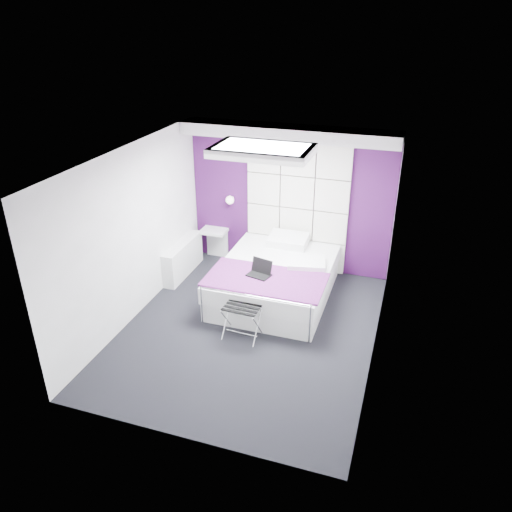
{
  "coord_description": "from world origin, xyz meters",
  "views": [
    {
      "loc": [
        2.02,
        -5.81,
        4.26
      ],
      "look_at": [
        -0.01,
        0.35,
        1.05
      ],
      "focal_mm": 35.0,
      "sensor_mm": 36.0,
      "label": 1
    }
  ],
  "objects_px": {
    "bed": "(275,279)",
    "luggage_rack": "(242,322)",
    "nightstand": "(214,231)",
    "radiator": "(183,258)",
    "wall_lamp": "(231,199)",
    "laptop": "(260,271)"
  },
  "relations": [
    {
      "from": "bed",
      "to": "nightstand",
      "type": "xyz_separation_m",
      "value": [
        -1.47,
        0.97,
        0.25
      ]
    },
    {
      "from": "nightstand",
      "to": "luggage_rack",
      "type": "height_order",
      "value": "nightstand"
    },
    {
      "from": "nightstand",
      "to": "wall_lamp",
      "type": "bearing_deg",
      "value": 6.9
    },
    {
      "from": "bed",
      "to": "radiator",
      "type": "bearing_deg",
      "value": 172.14
    },
    {
      "from": "wall_lamp",
      "to": "laptop",
      "type": "xyz_separation_m",
      "value": [
        1.02,
        -1.46,
        -0.54
      ]
    },
    {
      "from": "bed",
      "to": "nightstand",
      "type": "height_order",
      "value": "bed"
    },
    {
      "from": "radiator",
      "to": "nightstand",
      "type": "height_order",
      "value": "nightstand"
    },
    {
      "from": "laptop",
      "to": "luggage_rack",
      "type": "bearing_deg",
      "value": -76.54
    },
    {
      "from": "radiator",
      "to": "bed",
      "type": "bearing_deg",
      "value": -7.86
    },
    {
      "from": "laptop",
      "to": "radiator",
      "type": "bearing_deg",
      "value": 171.41
    },
    {
      "from": "nightstand",
      "to": "laptop",
      "type": "relative_size",
      "value": 1.37
    },
    {
      "from": "luggage_rack",
      "to": "wall_lamp",
      "type": "bearing_deg",
      "value": 117.16
    },
    {
      "from": "bed",
      "to": "luggage_rack",
      "type": "relative_size",
      "value": 4.32
    },
    {
      "from": "wall_lamp",
      "to": "radiator",
      "type": "xyz_separation_m",
      "value": [
        -0.64,
        -0.76,
        -0.92
      ]
    },
    {
      "from": "wall_lamp",
      "to": "luggage_rack",
      "type": "distance_m",
      "value": 2.65
    },
    {
      "from": "bed",
      "to": "laptop",
      "type": "height_order",
      "value": "laptop"
    },
    {
      "from": "luggage_rack",
      "to": "laptop",
      "type": "bearing_deg",
      "value": 92.34
    },
    {
      "from": "radiator",
      "to": "luggage_rack",
      "type": "xyz_separation_m",
      "value": [
        1.65,
        -1.49,
        -0.05
      ]
    },
    {
      "from": "nightstand",
      "to": "luggage_rack",
      "type": "relative_size",
      "value": 0.93
    },
    {
      "from": "radiator",
      "to": "laptop",
      "type": "bearing_deg",
      "value": -22.79
    },
    {
      "from": "nightstand",
      "to": "luggage_rack",
      "type": "xyz_separation_m",
      "value": [
        1.34,
        -2.21,
        -0.33
      ]
    },
    {
      "from": "wall_lamp",
      "to": "luggage_rack",
      "type": "xyz_separation_m",
      "value": [
        1.01,
        -2.25,
        -0.97
      ]
    }
  ]
}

